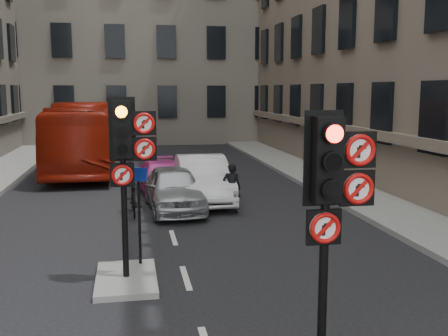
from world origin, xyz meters
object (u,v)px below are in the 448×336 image
object	(u,v)px
signal_far	(127,148)
motorcyclist	(232,188)
car_silver	(174,188)
car_white	(202,179)
motorcycle	(133,197)
info_sign	(139,202)
signal_near	(332,188)
car_pink	(163,178)
bus_red	(85,136)

from	to	relation	value
signal_far	motorcyclist	world-z (taller)	signal_far
car_silver	car_white	world-z (taller)	car_white
car_white	motorcycle	size ratio (longest dim) A/B	2.53
signal_far	info_sign	bearing A→B (deg)	73.86
signal_near	car_pink	world-z (taller)	signal_near
signal_near	car_silver	world-z (taller)	signal_near
signal_near	car_white	world-z (taller)	signal_near
signal_near	motorcyclist	world-z (taller)	signal_near
car_silver	motorcyclist	world-z (taller)	motorcyclist
car_pink	info_sign	distance (m)	8.23
motorcyclist	info_sign	world-z (taller)	info_sign
motorcycle	signal_far	bearing A→B (deg)	-92.87
car_silver	car_pink	distance (m)	2.68
signal_near	car_silver	xyz separation A→B (m)	(-1.18, 10.19, -1.88)
car_silver	motorcycle	distance (m)	1.37
motorcyclist	info_sign	size ratio (longest dim) A/B	0.75
bus_red	motorcyclist	size ratio (longest dim) A/B	7.42
car_pink	motorcycle	size ratio (longest dim) A/B	2.23
signal_far	motorcyclist	bearing A→B (deg)	60.18
bus_red	info_sign	world-z (taller)	bus_red
car_pink	motorcycle	distance (m)	3.30
car_silver	bus_red	xyz separation A→B (m)	(-3.46, 9.55, 0.91)
signal_far	car_silver	world-z (taller)	signal_far
car_silver	motorcyclist	distance (m)	1.87
signal_far	motorcyclist	size ratio (longest dim) A/B	2.28
info_sign	bus_red	bearing A→B (deg)	113.96
car_pink	motorcyclist	xyz separation A→B (m)	(1.93, -3.34, 0.18)
bus_red	motorcyclist	distance (m)	11.50
car_silver	bus_red	bearing A→B (deg)	107.19
car_white	bus_red	xyz separation A→B (m)	(-4.55, 8.31, 0.84)
bus_red	motorcyclist	xyz separation A→B (m)	(5.21, -10.21, -0.84)
signal_far	car_white	size ratio (longest dim) A/B	0.76
signal_near	info_sign	world-z (taller)	signal_near
signal_far	motorcyclist	distance (m)	6.65
signal_far	car_white	xyz separation A→B (m)	(2.51, 7.43, -1.92)
bus_red	motorcycle	size ratio (longest dim) A/B	6.22
signal_far	info_sign	world-z (taller)	signal_far
signal_far	car_silver	distance (m)	6.65
car_pink	bus_red	bearing A→B (deg)	110.06
car_pink	motorcyclist	distance (m)	3.86
car_white	car_pink	xyz separation A→B (m)	(-1.27, 1.44, -0.17)
signal_near	bus_red	size ratio (longest dim) A/B	0.31
car_white	motorcycle	xyz separation A→B (m)	(-2.38, -1.67, -0.22)
signal_far	car_silver	bearing A→B (deg)	77.09
car_silver	info_sign	size ratio (longest dim) A/B	1.98
motorcycle	info_sign	size ratio (longest dim) A/B	0.89
info_sign	signal_far	bearing A→B (deg)	-90.74
signal_far	car_pink	bearing A→B (deg)	82.04
car_silver	bus_red	size ratio (longest dim) A/B	0.36
car_white	signal_far	bearing A→B (deg)	-108.65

